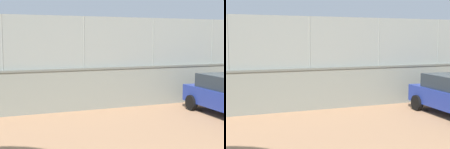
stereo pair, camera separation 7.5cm
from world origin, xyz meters
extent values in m
plane|color=tan|center=(0.00, 0.00, 0.00)|extent=(260.00, 260.00, 0.00)
cube|color=gray|center=(-0.88, 12.03, 0.81)|extent=(28.55, 1.04, 1.63)
cube|color=slate|center=(-0.88, 12.03, 1.67)|extent=(28.55, 1.10, 0.08)
cube|color=gray|center=(-0.88, 12.03, 2.74)|extent=(27.97, 0.77, 2.05)
cylinder|color=gray|center=(-5.55, 12.15, 2.74)|extent=(0.07, 0.07, 2.05)
cylinder|color=gray|center=(-2.44, 12.07, 2.74)|extent=(0.07, 0.07, 2.05)
cylinder|color=gray|center=(0.67, 11.99, 2.74)|extent=(0.07, 0.07, 2.05)
cylinder|color=gray|center=(3.78, 11.91, 2.74)|extent=(0.07, 0.07, 2.05)
cylinder|color=black|center=(-5.20, 6.39, 0.36)|extent=(0.16, 0.16, 0.72)
cylinder|color=black|center=(-5.40, 6.40, 0.36)|extent=(0.16, 0.16, 0.72)
cylinder|color=#D14C42|center=(-5.30, 6.39, 0.99)|extent=(0.36, 0.36, 0.53)
cylinder|color=#D8AD84|center=(-5.02, 6.43, 1.09)|extent=(0.11, 0.51, 0.16)
cylinder|color=#D8AD84|center=(-5.56, 6.71, 1.09)|extent=(0.11, 0.51, 0.16)
sphere|color=#D8AD84|center=(-5.30, 6.39, 1.35)|extent=(0.20, 0.20, 0.20)
cylinder|color=navy|center=(-5.30, 6.39, 1.44)|extent=(0.22, 0.22, 0.05)
cylinder|color=black|center=(-5.55, 6.89, 1.09)|extent=(0.05, 0.30, 0.04)
ellipsoid|color=#333338|center=(-5.54, 7.11, 1.09)|extent=(0.04, 0.30, 0.24)
cylinder|color=#B2B2B2|center=(0.59, 8.83, 0.36)|extent=(0.21, 0.21, 0.72)
cylinder|color=#B2B2B2|center=(0.72, 8.67, 0.36)|extent=(0.21, 0.21, 0.72)
cylinder|color=#429951|center=(0.66, 8.75, 0.98)|extent=(0.48, 0.48, 0.53)
cylinder|color=#936B4C|center=(0.45, 8.94, 1.09)|extent=(0.46, 0.38, 0.16)
cylinder|color=#936B4C|center=(0.59, 8.35, 1.09)|extent=(0.46, 0.38, 0.16)
sphere|color=#936B4C|center=(0.66, 8.75, 1.35)|extent=(0.20, 0.20, 0.20)
cylinder|color=white|center=(0.66, 8.75, 1.43)|extent=(0.30, 0.30, 0.05)
sphere|color=yellow|center=(-3.97, 8.44, 0.04)|extent=(0.08, 0.08, 0.08)
cylinder|color=black|center=(-3.27, 13.77, 0.31)|extent=(0.24, 0.63, 0.62)
camera|label=1|loc=(4.84, 24.69, 2.86)|focal=53.47mm
camera|label=2|loc=(4.78, 24.72, 2.86)|focal=53.47mm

